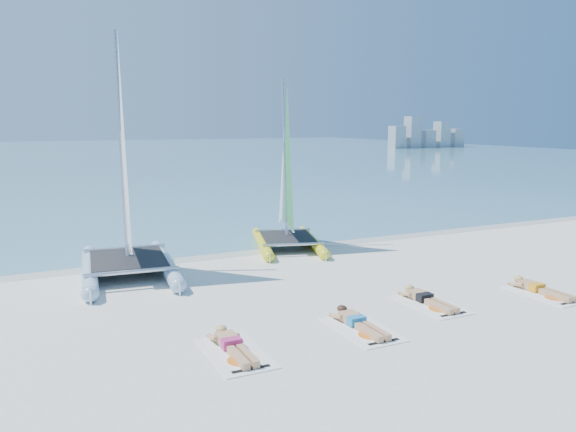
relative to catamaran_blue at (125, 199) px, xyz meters
The scene contains 14 objects.
ground 5.93m from the catamaran_blue, 51.24° to the right, with size 140.00×140.00×0.00m, color white.
sea 58.81m from the catamaran_blue, 86.61° to the left, with size 140.00×115.00×0.01m, color #6CA8B4.
wet_sand_strip 4.22m from the catamaran_blue, 18.66° to the left, with size 140.00×1.40×0.01m, color silver.
distant_skyline 81.22m from the catamaran_blue, 45.24° to the left, with size 14.00×2.00×5.00m.
catamaran_blue is the anchor object (origin of this frame).
catamaran_yellow 5.75m from the catamaran_blue, 14.45° to the left, with size 3.20×4.73×5.87m.
towel_a 6.92m from the catamaran_blue, 83.08° to the right, with size 1.00×1.85×0.02m, color white.
sunbather_a 6.71m from the catamaran_blue, 82.87° to the right, with size 0.37×1.73×0.26m.
towel_b 7.72m from the catamaran_blue, 61.46° to the right, with size 1.00×1.85×0.02m, color white.
sunbather_b 7.53m from the catamaran_blue, 60.74° to the right, with size 0.37×1.73×0.26m.
towel_c 8.55m from the catamaran_blue, 45.18° to the right, with size 1.00×1.85×0.02m, color white.
sunbather_c 8.40m from the catamaran_blue, 44.23° to the right, with size 0.37×1.73×0.26m.
towel_d 11.19m from the catamaran_blue, 35.89° to the right, with size 1.00×1.85×0.02m, color white.
sunbather_d 11.06m from the catamaran_blue, 35.07° to the right, with size 0.37×1.73×0.26m.
Camera 1 is at (-5.98, -11.40, 4.21)m, focal length 35.00 mm.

